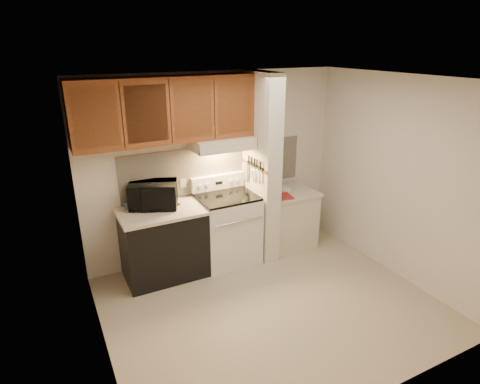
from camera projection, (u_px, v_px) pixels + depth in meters
floor at (271, 304)px, 4.61m from camera, size 3.60×3.60×0.00m
ceiling at (278, 80)px, 3.73m from camera, size 3.60×3.60×0.00m
wall_back at (216, 167)px, 5.42m from camera, size 3.60×2.50×0.02m
wall_left at (93, 241)px, 3.40m from camera, size 0.02×3.00×2.50m
wall_right at (398, 179)px, 4.94m from camera, size 0.02×3.00×2.50m
backsplash at (216, 168)px, 5.42m from camera, size 2.60×0.02×0.63m
range_body at (227, 229)px, 5.41m from camera, size 0.76×0.65×0.92m
oven_window at (238, 236)px, 5.13m from camera, size 0.50×0.01×0.30m
oven_handle at (239, 222)px, 5.02m from camera, size 0.65×0.02×0.02m
cooktop at (227, 197)px, 5.25m from camera, size 0.74×0.64×0.03m
range_backguard at (218, 182)px, 5.44m from camera, size 0.76×0.08×0.20m
range_display at (219, 183)px, 5.41m from camera, size 0.10×0.01×0.04m
range_knob_left_outer at (200, 186)px, 5.29m from camera, size 0.05×0.02×0.05m
range_knob_left_inner at (207, 185)px, 5.33m from camera, size 0.05×0.02×0.05m
range_knob_right_inner at (231, 181)px, 5.48m from camera, size 0.05×0.02×0.05m
range_knob_right_outer at (238, 180)px, 5.52m from camera, size 0.05×0.02×0.05m
dishwasher_front at (164, 245)px, 5.05m from camera, size 1.00×0.63×0.87m
left_countertop at (161, 212)px, 4.89m from camera, size 1.04×0.67×0.04m
spoon_rest at (171, 206)px, 4.97m from camera, size 0.26×0.17×0.02m
teal_jar at (128, 205)px, 4.91m from camera, size 0.10×0.10×0.09m
outlet at (183, 183)px, 5.25m from camera, size 0.08×0.01×0.12m
microwave at (153, 195)px, 4.93m from camera, size 0.68×0.57×0.32m
partition_pillar at (261, 168)px, 5.35m from camera, size 0.22×0.70×2.50m
pillar_trim at (254, 166)px, 5.28m from camera, size 0.01×0.70×0.04m
knife_strip at (255, 166)px, 5.23m from camera, size 0.02×0.42×0.04m
knife_blade_a at (261, 177)px, 5.12m from camera, size 0.01×0.03×0.16m
knife_handle_a at (261, 165)px, 5.07m from camera, size 0.02×0.02×0.10m
knife_blade_b at (257, 176)px, 5.19m from camera, size 0.01×0.04×0.18m
knife_handle_b at (257, 163)px, 5.15m from camera, size 0.02×0.02×0.10m
knife_blade_c at (254, 174)px, 5.27m from camera, size 0.01×0.04×0.20m
knife_handle_c at (255, 162)px, 5.20m from camera, size 0.02×0.02×0.10m
knife_blade_d at (252, 172)px, 5.32m from camera, size 0.01×0.04×0.16m
knife_handle_d at (252, 161)px, 5.26m from camera, size 0.02×0.02×0.10m
knife_blade_e at (248, 170)px, 5.41m from camera, size 0.01×0.04×0.18m
knife_handle_e at (249, 159)px, 5.33m from camera, size 0.02×0.02×0.10m
oven_mitt at (246, 171)px, 5.46m from camera, size 0.03×0.10×0.24m
right_cab_base at (287, 220)px, 5.84m from camera, size 0.70×0.60×0.81m
right_countertop at (289, 192)px, 5.69m from camera, size 0.74×0.64×0.04m
red_folder at (284, 196)px, 5.48m from camera, size 0.26×0.32×0.01m
white_box at (285, 190)px, 5.68m from camera, size 0.17×0.13×0.04m
range_hood at (222, 143)px, 5.11m from camera, size 0.78×0.44×0.15m
hood_lip at (229, 150)px, 4.95m from camera, size 0.78×0.04×0.06m
upper_cabinets at (166, 110)px, 4.69m from camera, size 2.18×0.33×0.77m
cab_door_a at (95, 118)px, 4.21m from camera, size 0.46×0.01×0.63m
cab_gap_a at (122, 116)px, 4.32m from camera, size 0.01×0.01×0.73m
cab_door_b at (147, 114)px, 4.44m from camera, size 0.46×0.01×0.63m
cab_gap_b at (170, 112)px, 4.56m from camera, size 0.01×0.01×0.73m
cab_door_c at (193, 110)px, 4.67m from camera, size 0.46×0.01×0.63m
cab_gap_c at (214, 109)px, 4.79m from camera, size 0.01×0.01×0.73m
cab_door_d at (235, 107)px, 4.90m from camera, size 0.46×0.01×0.63m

